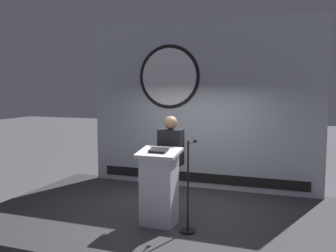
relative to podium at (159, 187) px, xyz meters
The scene contains 6 objects.
ground_plane 1.03m from the podium, 88.57° to the left, with size 40.00×40.00×0.00m, color #4C4C51.
stage_platform 0.91m from the podium, 88.57° to the left, with size 6.40×4.00×0.30m, color #333338.
banner_display 2.63m from the podium, 90.22° to the left, with size 4.98×0.12×3.52m.
podium is the anchor object (origin of this frame).
speaker_person 0.55m from the podium, 87.65° to the left, with size 0.40×0.26×1.67m.
microphone_stand 0.54m from the podium, 11.00° to the right, with size 0.24×0.51×1.37m.
Camera 1 is at (2.08, -5.79, 2.44)m, focal length 39.85 mm.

